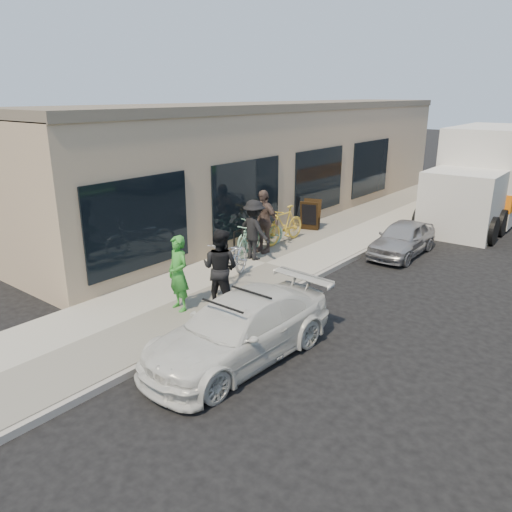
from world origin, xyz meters
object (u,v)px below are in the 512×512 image
Objects in this scene: tandem_bike at (231,261)px; cruiser_bike_c at (284,225)px; cruiser_bike_a at (250,239)px; moving_truck at (485,180)px; woman_rider at (178,273)px; sandwich_board at (310,215)px; bystander_a at (254,230)px; cruiser_bike_b at (261,233)px; sedan_silver at (402,238)px; sedan_white at (239,329)px; bystander_b at (263,221)px; man_standing at (220,268)px; bike_rack at (240,240)px.

cruiser_bike_c reaches higher than tandem_bike.
tandem_bike reaches higher than cruiser_bike_a.
moving_truck is 13.24m from woman_rider.
bystander_a reaches higher than sandwich_board.
sandwich_board is 0.14× the size of moving_truck.
cruiser_bike_b is at bearing -97.79° from cruiser_bike_c.
sedan_silver is (3.37, -0.27, -0.16)m from sandwich_board.
sedan_white reaches higher than cruiser_bike_a.
sedan_white is at bearing -3.42° from woman_rider.
sedan_white is 5.93m from bystander_b.
tandem_bike is 1.15× the size of cruiser_bike_b.
bystander_b reaches higher than sedan_white.
bystander_a is at bearing 115.44° from woman_rider.
cruiser_bike_c is (-1.02, 3.59, 0.01)m from tandem_bike.
moving_truck is at bearing -100.85° from bystander_a.
bystander_b is at bearing -85.27° from cruiser_bike_c.
man_standing is 4.27m from cruiser_bike_b.
bike_rack is 0.90m from bystander_b.
bike_rack is 0.30m from cruiser_bike_a.
bike_rack is at bearing -108.56° from sandwich_board.
sandwich_board is 3.38m from sedan_silver.
moving_truck is 9.92m from cruiser_bike_a.
cruiser_bike_a is at bearing -105.89° from sandwich_board.
sandwich_board is at bearing 98.94° from bystander_b.
bystander_a is at bearing 129.74° from sedan_white.
cruiser_bike_b is (-3.52, 5.09, 0.05)m from sedan_white.
bike_rack is 0.11× the size of moving_truck.
bystander_b is (-3.61, -8.67, -0.45)m from moving_truck.
bike_rack is at bearing 105.13° from tandem_bike.
woman_rider is (1.41, -7.27, 0.30)m from sandwich_board.
sedan_white is at bearing -66.19° from tandem_bike.
bystander_b reaches higher than sedan_silver.
bystander_a is at bearing -49.75° from cruiser_bike_a.
bystander_b is (0.08, -1.15, 0.35)m from cruiser_bike_c.
cruiser_bike_a is at bearing -73.84° from man_standing.
moving_truck is 12.45m from man_standing.
bystander_b reaches higher than sandwich_board.
man_standing is (1.93, -2.87, 0.39)m from bike_rack.
cruiser_bike_b is at bearing -76.85° from man_standing.
man_standing is 1.03× the size of bystander_a.
woman_rider reaches higher than cruiser_bike_c.
bystander_a is at bearing -101.09° from sandwich_board.
bike_rack is 0.78× the size of sandwich_board.
sedan_silver is 6.48m from man_standing.
moving_truck is at bearing -112.26° from man_standing.
moving_truck reaches higher than sedan_silver.
woman_rider is (0.18, -1.88, 0.26)m from tandem_bike.
tandem_bike is 1.25× the size of bystander_a.
cruiser_bike_b is at bearing 93.88° from tandem_bike.
man_standing reaches higher than sedan_white.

